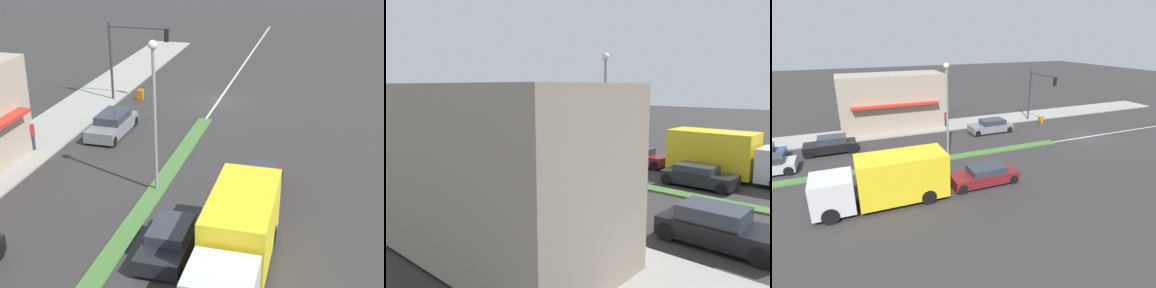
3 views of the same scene
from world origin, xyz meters
TOP-DOWN VIEW (x-y plane):
  - ground_plane at (0.00, 18.00)m, footprint 160.00×160.00m
  - sidewalk_right at (9.00, 18.50)m, footprint 4.00×73.00m
  - lane_marking_center at (0.00, 0.00)m, footprint 0.16×60.00m
  - building_corner_store at (10.53, 16.69)m, footprint 5.11×10.60m
  - traffic_signal_main at (6.12, 1.64)m, footprint 4.59×0.34m
  - street_lamp at (0.00, 14.25)m, footprint 0.44×0.44m
  - pedestrian at (8.35, 11.55)m, footprint 0.34×0.34m
  - warning_aframe_sign at (5.59, 1.26)m, footprint 0.45×0.53m
  - delivery_truck at (-5.00, 19.75)m, footprint 2.44×7.50m
  - suv_grey at (5.00, 7.85)m, footprint 1.87×4.36m
  - sedan_dark at (-2.20, 19.21)m, footprint 1.80×3.94m
  - sedan_maroon at (-5.00, 13.48)m, footprint 1.78×4.44m
  - suv_black at (5.00, 22.91)m, footprint 1.82×4.10m

SIDE VIEW (x-z plane):
  - ground_plane at x=0.00m, z-range 0.00..0.00m
  - lane_marking_center at x=0.00m, z-range 0.00..0.01m
  - sidewalk_right at x=9.00m, z-range 0.00..0.12m
  - warning_aframe_sign at x=5.59m, z-range 0.01..0.84m
  - sedan_dark at x=-2.20m, z-range -0.01..1.22m
  - sedan_maroon at x=-5.00m, z-range -0.01..1.22m
  - suv_grey at x=5.00m, z-range -0.03..1.31m
  - suv_black at x=5.00m, z-range -0.03..1.39m
  - pedestrian at x=8.35m, z-range 0.17..1.91m
  - delivery_truck at x=-5.00m, z-range 0.03..2.90m
  - building_corner_store at x=10.53m, z-range 0.12..5.66m
  - traffic_signal_main at x=6.12m, z-range 1.10..6.70m
  - street_lamp at x=0.00m, z-range 1.09..8.46m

